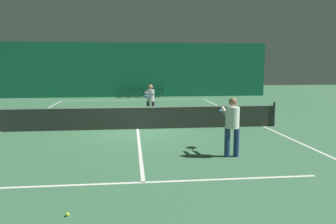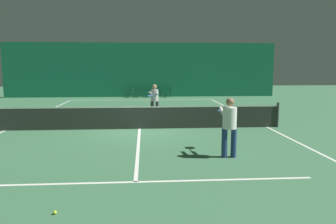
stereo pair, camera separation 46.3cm
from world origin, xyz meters
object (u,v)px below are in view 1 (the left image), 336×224
(courtside_chair_3, at_px, (152,92))
(tennis_ball, at_px, (67,214))
(courtside_chair_0, at_px, (124,92))
(courtside_chair_4, at_px, (162,92))
(tennis_net, at_px, (137,117))
(courtside_chair_2, at_px, (143,92))
(courtside_chair_1, at_px, (133,92))
(player_near, at_px, (232,122))
(player_far, at_px, (150,98))

(courtside_chair_3, distance_m, tennis_ball, 22.16)
(courtside_chair_0, height_order, tennis_ball, courtside_chair_0)
(courtside_chair_4, bearing_deg, tennis_net, -9.33)
(courtside_chair_2, distance_m, courtside_chair_4, 1.60)
(courtside_chair_3, bearing_deg, courtside_chair_2, -90.00)
(courtside_chair_1, distance_m, courtside_chair_2, 0.80)
(player_near, height_order, courtside_chair_4, player_near)
(tennis_net, bearing_deg, courtside_chair_0, 93.62)
(courtside_chair_0, bearing_deg, courtside_chair_2, 90.00)
(player_far, relative_size, courtside_chair_2, 2.01)
(player_far, relative_size, tennis_ball, 25.56)
(player_near, bearing_deg, courtside_chair_4, 3.30)
(player_far, height_order, courtside_chair_3, player_far)
(player_near, bearing_deg, courtside_chair_1, 10.65)
(player_near, relative_size, player_far, 1.02)
(tennis_net, relative_size, player_far, 7.11)
(courtside_chair_3, bearing_deg, tennis_net, -6.13)
(tennis_net, distance_m, player_far, 3.28)
(courtside_chair_1, bearing_deg, courtside_chair_2, 90.00)
(player_near, distance_m, courtside_chair_4, 18.52)
(courtside_chair_2, bearing_deg, courtside_chair_0, -90.00)
(courtside_chair_3, xyz_separation_m, tennis_ball, (-2.90, -21.96, -0.45))
(courtside_chair_2, bearing_deg, courtside_chair_3, 90.00)
(courtside_chair_0, bearing_deg, player_near, 10.79)
(tennis_net, bearing_deg, player_near, -59.55)
(courtside_chair_3, xyz_separation_m, courtside_chair_4, (0.80, 0.00, 0.00))
(courtside_chair_0, height_order, courtside_chair_4, same)
(player_far, bearing_deg, courtside_chair_2, -166.50)
(player_far, bearing_deg, tennis_ball, 2.57)
(courtside_chair_2, distance_m, tennis_ball, 22.07)
(player_near, relative_size, courtside_chair_3, 2.06)
(tennis_net, relative_size, courtside_chair_4, 14.29)
(tennis_ball, bearing_deg, player_near, 40.56)
(courtside_chair_2, bearing_deg, player_near, 5.96)
(tennis_net, relative_size, courtside_chair_0, 14.29)
(player_near, height_order, courtside_chair_1, player_near)
(tennis_net, height_order, courtside_chair_2, tennis_net)
(courtside_chair_2, xyz_separation_m, courtside_chair_3, (0.80, 0.00, 0.00))
(tennis_net, xyz_separation_m, tennis_ball, (-1.39, -7.94, -0.48))
(courtside_chair_0, relative_size, courtside_chair_4, 1.00)
(tennis_net, height_order, courtside_chair_3, tennis_net)
(player_far, relative_size, courtside_chair_3, 2.01)
(courtside_chair_3, bearing_deg, player_far, -4.08)
(courtside_chair_0, xyz_separation_m, courtside_chair_1, (0.80, 0.00, 0.00))
(player_far, xyz_separation_m, courtside_chair_0, (-1.62, 10.86, -0.50))
(courtside_chair_3, height_order, tennis_ball, courtside_chair_3)
(player_near, relative_size, courtside_chair_2, 2.06)
(courtside_chair_0, bearing_deg, player_far, 8.48)
(tennis_net, bearing_deg, courtside_chair_2, 87.11)
(tennis_ball, bearing_deg, courtside_chair_4, 80.45)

